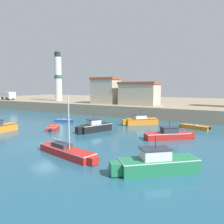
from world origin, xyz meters
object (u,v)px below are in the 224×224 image
motorboat_black_4 (95,127)px  lighthouse (58,76)px  dinghy_orange_3 (195,127)px  harbor_shed_mid_row (106,90)px  dinghy_red_2 (53,127)px  sailboat_red_0 (67,151)px  motorboat_red_1 (169,134)px  motorboat_orange_9 (141,121)px  harbor_shed_near_wharf (139,93)px  dinghy_blue_6 (64,120)px  truck_on_quay (8,95)px  motorboat_green_7 (156,163)px

motorboat_black_4 → lighthouse: size_ratio=0.38×
dinghy_orange_3 → harbor_shed_mid_row: 23.21m
dinghy_red_2 → motorboat_black_4: 5.96m
sailboat_red_0 → motorboat_red_1: 12.03m
dinghy_red_2 → motorboat_orange_9: (9.18, 9.58, 0.31)m
harbor_shed_near_wharf → harbor_shed_mid_row: 8.02m
dinghy_blue_6 → dinghy_red_2: bearing=-60.7°
motorboat_red_1 → harbor_shed_mid_row: harbor_shed_mid_row is taller
sailboat_red_0 → motorboat_black_4: size_ratio=1.35×
harbor_shed_near_wharf → truck_on_quay: harbor_shed_near_wharf is taller
dinghy_red_2 → harbor_shed_mid_row: (-3.29, 20.00, 4.78)m
sailboat_red_0 → harbor_shed_near_wharf: bearing=99.0°
motorboat_green_7 → motorboat_orange_9: 19.18m
motorboat_green_7 → harbor_shed_mid_row: 34.84m
truck_on_quay → lighthouse: bearing=13.7°
dinghy_orange_3 → dinghy_red_2: bearing=-149.4°
sailboat_red_0 → motorboat_green_7: (7.93, 0.14, 0.23)m
dinghy_blue_6 → harbor_shed_near_wharf: (8.05, 14.22, 4.30)m
sailboat_red_0 → lighthouse: lighthouse is taller
truck_on_quay → motorboat_green_7: bearing=-26.8°
dinghy_red_2 → motorboat_orange_9: bearing=46.2°
motorboat_red_1 → sailboat_red_0: bearing=-121.1°
motorboat_green_7 → dinghy_red_2: bearing=155.3°
motorboat_black_4 → dinghy_blue_6: 10.01m
harbor_shed_near_wharf → lighthouse: bearing=175.1°
motorboat_red_1 → motorboat_black_4: size_ratio=1.02×
motorboat_red_1 → motorboat_green_7: bearing=-80.4°
motorboat_red_1 → truck_on_quay: (-50.30, 16.17, 2.90)m
dinghy_red_2 → motorboat_black_4: motorboat_black_4 is taller
motorboat_red_1 → motorboat_black_4: bearing=-176.5°
harbor_shed_near_wharf → motorboat_green_7: bearing=-66.1°
motorboat_orange_9 → lighthouse: lighthouse is taller
harbor_shed_mid_row → lighthouse: bearing=172.0°
motorboat_red_1 → dinghy_orange_3: motorboat_red_1 is taller
motorboat_black_4 → lighthouse: lighthouse is taller
dinghy_red_2 → motorboat_green_7: size_ratio=0.62×
sailboat_red_0 → dinghy_blue_6: (-12.54, 13.96, -0.14)m
harbor_shed_near_wharf → harbor_shed_mid_row: bearing=-178.7°
dinghy_orange_3 → dinghy_blue_6: same height
motorboat_orange_9 → harbor_shed_mid_row: size_ratio=0.87×
motorboat_red_1 → motorboat_green_7: motorboat_green_7 is taller
dinghy_blue_6 → motorboat_orange_9: bearing=16.2°
motorboat_red_1 → motorboat_orange_9: 9.59m
motorboat_orange_9 → dinghy_red_2: bearing=-133.8°
dinghy_orange_3 → harbor_shed_near_wharf: harbor_shed_near_wharf is taller
harbor_shed_mid_row → truck_on_quay: harbor_shed_mid_row is taller
motorboat_green_7 → motorboat_red_1: bearing=99.6°
dinghy_blue_6 → truck_on_quay: (-31.55, 12.51, 3.14)m
sailboat_red_0 → truck_on_quay: bearing=149.0°
harbor_shed_mid_row → sailboat_red_0: bearing=-66.0°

